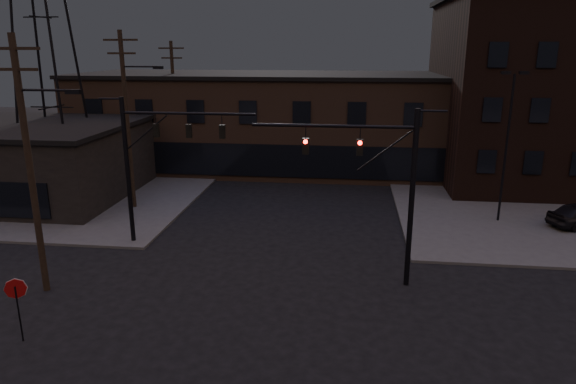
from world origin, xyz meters
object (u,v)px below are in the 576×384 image
object	(u,v)px
traffic_signal_near	(386,179)
parked_car_lot_b	(485,181)
stop_sign	(16,295)
car_crossing	(370,168)
traffic_signal_far	(149,155)

from	to	relation	value
traffic_signal_near	parked_car_lot_b	world-z (taller)	traffic_signal_near
parked_car_lot_b	stop_sign	bearing A→B (deg)	129.00
traffic_signal_near	car_crossing	distance (m)	20.83
car_crossing	traffic_signal_far	bearing A→B (deg)	-144.74
stop_sign	parked_car_lot_b	bearing A→B (deg)	46.60
stop_sign	car_crossing	size ratio (longest dim) A/B	0.57
traffic_signal_far	car_crossing	size ratio (longest dim) A/B	1.82
traffic_signal_far	parked_car_lot_b	bearing A→B (deg)	32.59
traffic_signal_near	parked_car_lot_b	distance (m)	19.19
traffic_signal_far	parked_car_lot_b	world-z (taller)	traffic_signal_far
car_crossing	parked_car_lot_b	bearing A→B (deg)	-42.70
traffic_signal_near	traffic_signal_far	size ratio (longest dim) A/B	1.00
traffic_signal_near	parked_car_lot_b	xyz separation A→B (m)	(8.55, 16.69, -4.07)
parked_car_lot_b	car_crossing	world-z (taller)	parked_car_lot_b
traffic_signal_near	traffic_signal_far	bearing A→B (deg)	163.83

